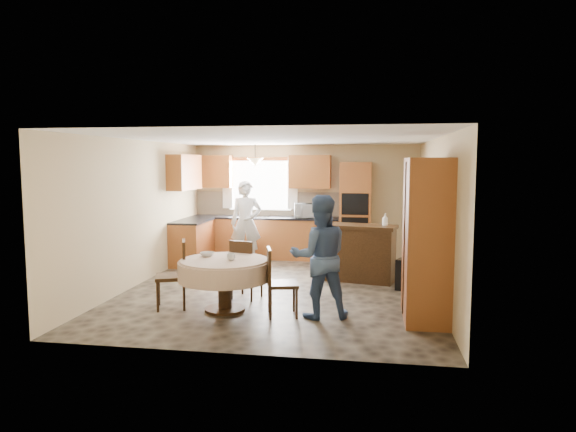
{
  "coord_description": "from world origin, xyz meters",
  "views": [
    {
      "loc": [
        1.47,
        -8.34,
        2.12
      ],
      "look_at": [
        0.07,
        0.3,
        1.2
      ],
      "focal_mm": 32.0,
      "sensor_mm": 36.0,
      "label": 1
    }
  ],
  "objects_px": {
    "sideboard": "(358,255)",
    "chair_right": "(277,279)",
    "dining_table": "(224,271)",
    "cupboard": "(427,239)",
    "chair_left": "(176,271)",
    "chair_back": "(244,267)",
    "person_dining": "(320,257)",
    "oven_tower": "(355,212)",
    "person_sink": "(246,223)"
  },
  "relations": [
    {
      "from": "oven_tower",
      "to": "dining_table",
      "type": "xyz_separation_m",
      "value": [
        -1.72,
        -4.09,
        -0.48
      ]
    },
    {
      "from": "chair_left",
      "to": "person_dining",
      "type": "height_order",
      "value": "person_dining"
    },
    {
      "from": "cupboard",
      "to": "chair_right",
      "type": "distance_m",
      "value": 2.09
    },
    {
      "from": "dining_table",
      "to": "person_dining",
      "type": "distance_m",
      "value": 1.39
    },
    {
      "from": "chair_right",
      "to": "person_sink",
      "type": "bearing_deg",
      "value": 5.91
    },
    {
      "from": "person_dining",
      "to": "sideboard",
      "type": "bearing_deg",
      "value": -116.46
    },
    {
      "from": "person_sink",
      "to": "oven_tower",
      "type": "bearing_deg",
      "value": 9.02
    },
    {
      "from": "cupboard",
      "to": "dining_table",
      "type": "relative_size",
      "value": 1.66
    },
    {
      "from": "cupboard",
      "to": "chair_right",
      "type": "xyz_separation_m",
      "value": [
        -2.01,
        -0.2,
        -0.56
      ]
    },
    {
      "from": "chair_right",
      "to": "oven_tower",
      "type": "bearing_deg",
      "value": -27.13
    },
    {
      "from": "dining_table",
      "to": "person_sink",
      "type": "relative_size",
      "value": 0.75
    },
    {
      "from": "oven_tower",
      "to": "chair_right",
      "type": "distance_m",
      "value": 4.35
    },
    {
      "from": "oven_tower",
      "to": "cupboard",
      "type": "relative_size",
      "value": 0.97
    },
    {
      "from": "cupboard",
      "to": "person_sink",
      "type": "distance_m",
      "value": 4.59
    },
    {
      "from": "sideboard",
      "to": "dining_table",
      "type": "height_order",
      "value": "sideboard"
    },
    {
      "from": "cupboard",
      "to": "person_sink",
      "type": "height_order",
      "value": "cupboard"
    },
    {
      "from": "oven_tower",
      "to": "person_dining",
      "type": "height_order",
      "value": "oven_tower"
    },
    {
      "from": "cupboard",
      "to": "dining_table",
      "type": "height_order",
      "value": "cupboard"
    },
    {
      "from": "chair_left",
      "to": "chair_back",
      "type": "distance_m",
      "value": 1.06
    },
    {
      "from": "person_sink",
      "to": "person_dining",
      "type": "xyz_separation_m",
      "value": [
        1.86,
        -3.36,
        -0.03
      ]
    },
    {
      "from": "chair_right",
      "to": "chair_back",
      "type": "bearing_deg",
      "value": 25.67
    },
    {
      "from": "person_dining",
      "to": "chair_left",
      "type": "bearing_deg",
      "value": -18.27
    },
    {
      "from": "oven_tower",
      "to": "chair_back",
      "type": "height_order",
      "value": "oven_tower"
    },
    {
      "from": "cupboard",
      "to": "oven_tower",
      "type": "bearing_deg",
      "value": 104.91
    },
    {
      "from": "person_sink",
      "to": "person_dining",
      "type": "distance_m",
      "value": 3.84
    },
    {
      "from": "sideboard",
      "to": "chair_right",
      "type": "height_order",
      "value": "same"
    },
    {
      "from": "sideboard",
      "to": "dining_table",
      "type": "distance_m",
      "value": 2.86
    },
    {
      "from": "chair_back",
      "to": "chair_right",
      "type": "height_order",
      "value": "chair_right"
    },
    {
      "from": "dining_table",
      "to": "chair_right",
      "type": "height_order",
      "value": "chair_right"
    },
    {
      "from": "dining_table",
      "to": "person_dining",
      "type": "xyz_separation_m",
      "value": [
        1.37,
        -0.09,
        0.26
      ]
    },
    {
      "from": "person_dining",
      "to": "person_sink",
      "type": "bearing_deg",
      "value": -76.01
    },
    {
      "from": "dining_table",
      "to": "cupboard",
      "type": "bearing_deg",
      "value": 1.53
    },
    {
      "from": "chair_back",
      "to": "chair_right",
      "type": "bearing_deg",
      "value": 144.55
    },
    {
      "from": "dining_table",
      "to": "sideboard",
      "type": "bearing_deg",
      "value": 50.16
    },
    {
      "from": "chair_left",
      "to": "chair_back",
      "type": "bearing_deg",
      "value": 104.85
    },
    {
      "from": "oven_tower",
      "to": "chair_right",
      "type": "relative_size",
      "value": 2.23
    },
    {
      "from": "chair_back",
      "to": "person_sink",
      "type": "height_order",
      "value": "person_sink"
    },
    {
      "from": "chair_left",
      "to": "chair_right",
      "type": "height_order",
      "value": "chair_left"
    },
    {
      "from": "chair_left",
      "to": "person_dining",
      "type": "bearing_deg",
      "value": 65.92
    },
    {
      "from": "dining_table",
      "to": "person_dining",
      "type": "relative_size",
      "value": 0.78
    },
    {
      "from": "chair_right",
      "to": "person_dining",
      "type": "bearing_deg",
      "value": -101.18
    },
    {
      "from": "cupboard",
      "to": "person_dining",
      "type": "distance_m",
      "value": 1.45
    },
    {
      "from": "person_sink",
      "to": "person_dining",
      "type": "relative_size",
      "value": 1.03
    },
    {
      "from": "person_dining",
      "to": "oven_tower",
      "type": "bearing_deg",
      "value": -109.72
    },
    {
      "from": "chair_left",
      "to": "person_dining",
      "type": "xyz_separation_m",
      "value": [
        2.1,
        -0.12,
        0.29
      ]
    },
    {
      "from": "sideboard",
      "to": "person_sink",
      "type": "relative_size",
      "value": 0.76
    },
    {
      "from": "chair_right",
      "to": "person_sink",
      "type": "xyz_separation_m",
      "value": [
        -1.27,
        3.4,
        0.35
      ]
    },
    {
      "from": "chair_left",
      "to": "person_sink",
      "type": "bearing_deg",
      "value": 154.97
    },
    {
      "from": "chair_back",
      "to": "person_dining",
      "type": "relative_size",
      "value": 0.55
    },
    {
      "from": "chair_left",
      "to": "chair_right",
      "type": "distance_m",
      "value": 1.52
    }
  ]
}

